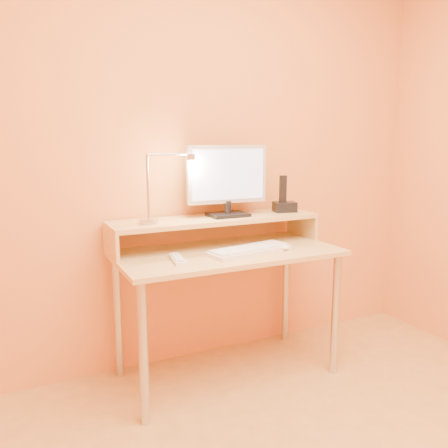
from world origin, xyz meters
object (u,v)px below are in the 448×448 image
phone_dock (285,207)px  mouse (283,247)px  lamp_base (149,221)px  keyboard (250,251)px  monitor_panel (227,174)px  remote_control (177,259)px

phone_dock → mouse: phone_dock is taller
lamp_base → keyboard: (0.48, -0.22, -0.16)m
keyboard → mouse: size_ratio=4.95×
monitor_panel → phone_dock: monitor_panel is taller
phone_dock → keyboard: bearing=-131.4°
keyboard → remote_control: 0.40m
lamp_base → keyboard: bearing=-24.3°
lamp_base → phone_dock: phone_dock is taller
monitor_panel → lamp_base: monitor_panel is taller
lamp_base → keyboard: 0.55m
lamp_base → mouse: (0.68, -0.23, -0.16)m
keyboard → mouse: bearing=-14.2°
monitor_panel → lamp_base: size_ratio=4.75×
keyboard → mouse: 0.20m
lamp_base → phone_dock: bearing=2.0°
monitor_panel → keyboard: 0.46m
lamp_base → remote_control: bearing=-70.1°
monitor_panel → lamp_base: (-0.47, -0.04, -0.23)m
monitor_panel → mouse: bearing=-50.0°
phone_dock → remote_control: (-0.78, -0.24, -0.18)m
remote_control → mouse: bearing=7.4°
phone_dock → remote_control: phone_dock is taller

